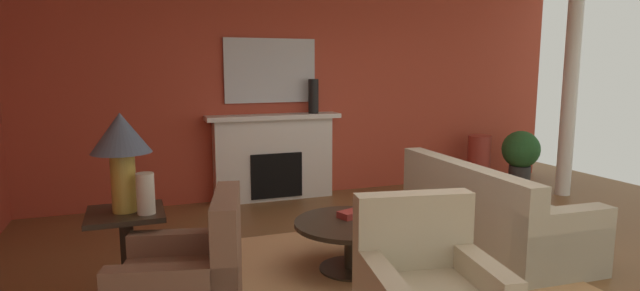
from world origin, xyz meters
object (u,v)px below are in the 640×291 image
at_px(side_table, 128,249).
at_px(vase_tall_corner, 479,161).
at_px(fireplace, 274,159).
at_px(sofa, 488,216).
at_px(mantel_mirror, 270,71).
at_px(potted_plant, 521,153).
at_px(armchair_near_window, 187,289).
at_px(vase_on_side_table, 146,193).
at_px(table_lamp, 121,143).
at_px(vase_mantel_right, 313,96).
at_px(coffee_table, 351,234).

relative_size(side_table, vase_tall_corner, 0.92).
height_order(fireplace, sofa, fireplace).
xyz_separation_m(mantel_mirror, potted_plant, (3.72, -0.63, -1.24)).
xyz_separation_m(fireplace, potted_plant, (3.72, -0.51, -0.06)).
bearing_deg(sofa, armchair_near_window, -166.83).
height_order(fireplace, potted_plant, fireplace).
height_order(side_table, vase_on_side_table, vase_on_side_table).
xyz_separation_m(table_lamp, vase_mantel_right, (2.40, 2.48, 0.17)).
height_order(sofa, potted_plant, sofa).
distance_m(coffee_table, table_lamp, 2.04).
distance_m(coffee_table, vase_on_side_table, 1.76).
distance_m(fireplace, coffee_table, 2.63).
relative_size(mantel_mirror, side_table, 1.78).
bearing_deg(potted_plant, coffee_table, -150.50).
relative_size(armchair_near_window, vase_mantel_right, 2.08).
bearing_deg(sofa, vase_on_side_table, -177.16).
bearing_deg(fireplace, side_table, -126.27).
bearing_deg(vase_on_side_table, sofa, 2.84).
distance_m(mantel_mirror, coffee_table, 3.08).
bearing_deg(vase_mantel_right, table_lamp, -134.13).
bearing_deg(sofa, potted_plant, 42.29).
relative_size(coffee_table, vase_on_side_table, 3.24).
bearing_deg(sofa, vase_tall_corner, 54.19).
bearing_deg(potted_plant, mantel_mirror, 170.44).
bearing_deg(sofa, mantel_mirror, 120.56).
bearing_deg(mantel_mirror, side_table, -125.00).
distance_m(table_lamp, vase_on_side_table, 0.42).
distance_m(side_table, potted_plant, 5.93).
height_order(vase_mantel_right, potted_plant, vase_mantel_right).
relative_size(armchair_near_window, vase_tall_corner, 1.26).
distance_m(coffee_table, potted_plant, 4.30).
bearing_deg(armchair_near_window, side_table, 118.93).
height_order(armchair_near_window, coffee_table, armchair_near_window).
xyz_separation_m(armchair_near_window, table_lamp, (-0.37, 0.67, 0.92)).
height_order(fireplace, vase_mantel_right, vase_mantel_right).
height_order(table_lamp, vase_tall_corner, table_lamp).
relative_size(side_table, potted_plant, 0.84).
xyz_separation_m(vase_mantel_right, vase_on_side_table, (-2.25, -2.60, -0.54)).
bearing_deg(potted_plant, side_table, -160.05).
bearing_deg(side_table, fireplace, 53.73).
bearing_deg(sofa, vase_mantel_right, 112.09).
distance_m(fireplace, potted_plant, 3.75).
height_order(sofa, table_lamp, table_lamp).
distance_m(sofa, vase_on_side_table, 3.30).
bearing_deg(fireplace, mantel_mirror, 90.00).
bearing_deg(vase_tall_corner, sofa, -125.81).
bearing_deg(mantel_mirror, vase_tall_corner, -7.67).
xyz_separation_m(armchair_near_window, vase_tall_corner, (4.60, 2.90, 0.07)).
relative_size(mantel_mirror, sofa, 0.58).
height_order(mantel_mirror, table_lamp, mantel_mirror).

